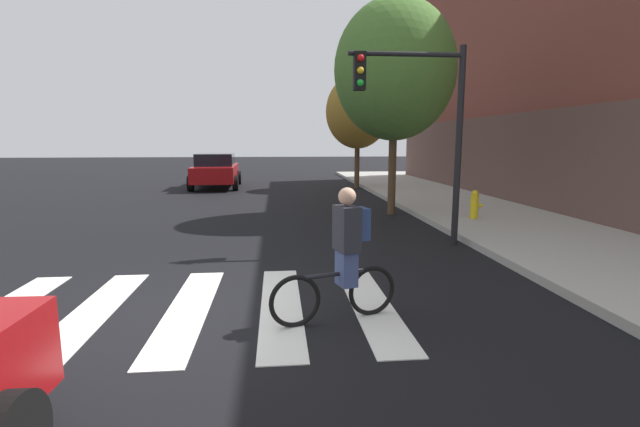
% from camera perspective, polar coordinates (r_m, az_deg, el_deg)
% --- Properties ---
extents(ground_plane, '(120.00, 120.00, 0.00)m').
position_cam_1_polar(ground_plane, '(6.46, -17.91, -11.61)').
color(ground_plane, black).
extents(crosswalk_stripes, '(5.53, 3.34, 0.01)m').
position_cam_1_polar(crosswalk_stripes, '(6.43, -16.38, -11.60)').
color(crosswalk_stripes, silver).
rests_on(crosswalk_stripes, ground).
extents(sedan_mid, '(2.38, 4.86, 1.66)m').
position_cam_1_polar(sedan_mid, '(22.49, -13.10, 5.40)').
color(sedan_mid, maroon).
rests_on(sedan_mid, ground).
extents(cyclist, '(1.66, 0.54, 1.69)m').
position_cam_1_polar(cyclist, '(5.61, 3.10, -5.31)').
color(cyclist, black).
rests_on(cyclist, ground).
extents(traffic_light_near, '(2.47, 0.28, 4.20)m').
position_cam_1_polar(traffic_light_near, '(9.81, 12.84, 12.56)').
color(traffic_light_near, black).
rests_on(traffic_light_near, ground).
extents(fire_hydrant, '(0.33, 0.22, 0.78)m').
position_cam_1_polar(fire_hydrant, '(12.96, 19.07, 1.07)').
color(fire_hydrant, gold).
rests_on(fire_hydrant, sidewalk).
extents(street_tree_near, '(3.60, 3.60, 6.40)m').
position_cam_1_polar(street_tree_near, '(14.11, 9.49, 17.53)').
color(street_tree_near, '#4C3823').
rests_on(street_tree_near, ground).
extents(street_tree_mid, '(3.01, 3.01, 5.36)m').
position_cam_1_polar(street_tree_mid, '(21.75, 4.82, 12.77)').
color(street_tree_mid, '#4C3823').
rests_on(street_tree_mid, ground).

